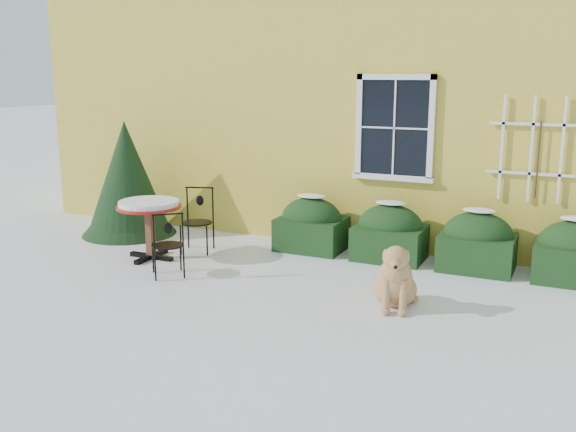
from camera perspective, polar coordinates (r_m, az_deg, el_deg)
The scene contains 8 objects.
ground at distance 8.11m, azimuth -2.99°, elevation -7.63°, with size 80.00×80.00×0.00m, color white.
house at distance 14.18m, azimuth 10.54°, elevation 14.07°, with size 12.40×8.40×6.40m.
hedge_row at distance 9.77m, azimuth 12.71°, elevation -1.93°, with size 4.95×0.80×0.91m.
evergreen_shrub at distance 11.62m, azimuth -14.07°, elevation 2.33°, with size 1.65×1.65×2.00m.
bistro_table at distance 9.97m, azimuth -12.24°, elevation 0.48°, with size 0.98×0.98×0.91m.
patio_chair_near at distance 9.10m, azimuth -10.64°, elevation -2.46°, with size 0.59×0.59×0.94m.
patio_chair_far at distance 10.33m, azimuth -8.03°, elevation -0.35°, with size 0.57×0.56×1.02m.
dog at distance 7.90m, azimuth 9.52°, elevation -5.73°, with size 0.67×0.96×0.85m.
Camera 1 is at (3.57, -6.72, 2.80)m, focal length 40.00 mm.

